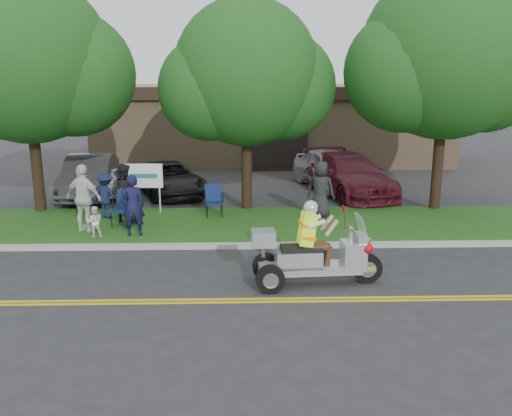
{
  "coord_description": "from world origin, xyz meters",
  "views": [
    {
      "loc": [
        0.31,
        -11.02,
        4.63
      ],
      "look_at": [
        0.67,
        2.0,
        1.38
      ],
      "focal_mm": 38.0,
      "sensor_mm": 36.0,
      "label": 1
    }
  ],
  "objects_px": {
    "parked_car_far_left": "(93,174)",
    "parked_car_mid": "(169,179)",
    "lawn_chair_b": "(124,205)",
    "lawn_chair_a": "(214,198)",
    "parked_car_left": "(90,176)",
    "spectator_adult_mid": "(124,192)",
    "parked_car_right": "(349,175)",
    "parked_car_far_right": "(331,169)",
    "spectator_adult_left": "(133,205)",
    "spectator_adult_right": "(84,198)",
    "trike_scooter": "(311,256)"
  },
  "relations": [
    {
      "from": "spectator_adult_mid",
      "to": "lawn_chair_a",
      "type": "bearing_deg",
      "value": -144.56
    },
    {
      "from": "parked_car_right",
      "to": "parked_car_mid",
      "type": "bearing_deg",
      "value": 164.1
    },
    {
      "from": "lawn_chair_b",
      "to": "parked_car_right",
      "type": "height_order",
      "value": "parked_car_right"
    },
    {
      "from": "lawn_chair_a",
      "to": "parked_car_mid",
      "type": "height_order",
      "value": "parked_car_mid"
    },
    {
      "from": "lawn_chair_a",
      "to": "spectator_adult_left",
      "type": "distance_m",
      "value": 3.1
    },
    {
      "from": "trike_scooter",
      "to": "parked_car_mid",
      "type": "xyz_separation_m",
      "value": [
        -4.36,
        9.49,
        -0.06
      ]
    },
    {
      "from": "trike_scooter",
      "to": "parked_car_far_right",
      "type": "bearing_deg",
      "value": 74.6
    },
    {
      "from": "trike_scooter",
      "to": "parked_car_mid",
      "type": "distance_m",
      "value": 10.45
    },
    {
      "from": "parked_car_left",
      "to": "lawn_chair_b",
      "type": "bearing_deg",
      "value": -68.78
    },
    {
      "from": "trike_scooter",
      "to": "spectator_adult_left",
      "type": "distance_m",
      "value": 5.89
    },
    {
      "from": "lawn_chair_a",
      "to": "spectator_adult_mid",
      "type": "relative_size",
      "value": 0.57
    },
    {
      "from": "lawn_chair_b",
      "to": "parked_car_far_right",
      "type": "distance_m",
      "value": 9.27
    },
    {
      "from": "parked_car_far_left",
      "to": "parked_car_right",
      "type": "xyz_separation_m",
      "value": [
        10.03,
        -0.64,
        0.05
      ]
    },
    {
      "from": "lawn_chair_a",
      "to": "parked_car_left",
      "type": "height_order",
      "value": "parked_car_left"
    },
    {
      "from": "parked_car_far_right",
      "to": "parked_car_far_left",
      "type": "bearing_deg",
      "value": 169.38
    },
    {
      "from": "spectator_adult_mid",
      "to": "parked_car_far_left",
      "type": "height_order",
      "value": "spectator_adult_mid"
    },
    {
      "from": "parked_car_far_left",
      "to": "parked_car_mid",
      "type": "xyz_separation_m",
      "value": [
        3.03,
        -0.38,
        -0.12
      ]
    },
    {
      "from": "parked_car_far_left",
      "to": "parked_car_right",
      "type": "bearing_deg",
      "value": -22.43
    },
    {
      "from": "spectator_adult_left",
      "to": "parked_car_far_right",
      "type": "xyz_separation_m",
      "value": [
        6.77,
        6.88,
        -0.18
      ]
    },
    {
      "from": "spectator_adult_right",
      "to": "parked_car_right",
      "type": "distance_m",
      "value": 10.17
    },
    {
      "from": "parked_car_mid",
      "to": "trike_scooter",
      "type": "bearing_deg",
      "value": -87.1
    },
    {
      "from": "lawn_chair_a",
      "to": "parked_car_far_left",
      "type": "bearing_deg",
      "value": 132.56
    },
    {
      "from": "lawn_chair_a",
      "to": "spectator_adult_mid",
      "type": "distance_m",
      "value": 2.84
    },
    {
      "from": "lawn_chair_a",
      "to": "spectator_adult_left",
      "type": "height_order",
      "value": "spectator_adult_left"
    },
    {
      "from": "trike_scooter",
      "to": "parked_car_right",
      "type": "distance_m",
      "value": 9.6
    },
    {
      "from": "spectator_adult_left",
      "to": "parked_car_far_right",
      "type": "relative_size",
      "value": 0.37
    },
    {
      "from": "lawn_chair_b",
      "to": "parked_car_mid",
      "type": "height_order",
      "value": "parked_car_mid"
    },
    {
      "from": "parked_car_left",
      "to": "parked_car_right",
      "type": "xyz_separation_m",
      "value": [
        10.0,
        0.02,
        0.0
      ]
    },
    {
      "from": "spectator_adult_left",
      "to": "spectator_adult_right",
      "type": "height_order",
      "value": "spectator_adult_right"
    },
    {
      "from": "lawn_chair_b",
      "to": "parked_car_left",
      "type": "relative_size",
      "value": 0.23
    },
    {
      "from": "spectator_adult_right",
      "to": "trike_scooter",
      "type": "bearing_deg",
      "value": 167.75
    },
    {
      "from": "parked_car_far_left",
      "to": "parked_car_far_right",
      "type": "xyz_separation_m",
      "value": [
        9.53,
        0.63,
        0.07
      ]
    },
    {
      "from": "spectator_adult_left",
      "to": "spectator_adult_mid",
      "type": "height_order",
      "value": "spectator_adult_mid"
    },
    {
      "from": "spectator_adult_left",
      "to": "parked_car_far_left",
      "type": "height_order",
      "value": "spectator_adult_left"
    },
    {
      "from": "parked_car_mid",
      "to": "parked_car_far_right",
      "type": "distance_m",
      "value": 6.58
    },
    {
      "from": "parked_car_mid",
      "to": "parked_car_far_right",
      "type": "bearing_deg",
      "value": -12.96
    },
    {
      "from": "trike_scooter",
      "to": "spectator_adult_right",
      "type": "distance_m",
      "value": 7.39
    },
    {
      "from": "spectator_adult_left",
      "to": "parked_car_far_left",
      "type": "xyz_separation_m",
      "value": [
        -2.76,
        6.25,
        -0.25
      ]
    },
    {
      "from": "lawn_chair_a",
      "to": "spectator_adult_mid",
      "type": "bearing_deg",
      "value": -176.19
    },
    {
      "from": "spectator_adult_left",
      "to": "parked_car_mid",
      "type": "bearing_deg",
      "value": -101.45
    },
    {
      "from": "spectator_adult_left",
      "to": "parked_car_right",
      "type": "xyz_separation_m",
      "value": [
        7.27,
        5.61,
        -0.2
      ]
    },
    {
      "from": "trike_scooter",
      "to": "parked_car_left",
      "type": "xyz_separation_m",
      "value": [
        -7.36,
        9.21,
        0.11
      ]
    },
    {
      "from": "spectator_adult_right",
      "to": "parked_car_right",
      "type": "bearing_deg",
      "value": -128.16
    },
    {
      "from": "spectator_adult_right",
      "to": "lawn_chair_b",
      "type": "bearing_deg",
      "value": -126.19
    },
    {
      "from": "spectator_adult_mid",
      "to": "parked_car_right",
      "type": "distance_m",
      "value": 8.82
    },
    {
      "from": "parked_car_mid",
      "to": "parked_car_far_right",
      "type": "height_order",
      "value": "parked_car_far_right"
    },
    {
      "from": "spectator_adult_left",
      "to": "spectator_adult_right",
      "type": "bearing_deg",
      "value": -26.47
    },
    {
      "from": "spectator_adult_mid",
      "to": "parked_car_right",
      "type": "xyz_separation_m",
      "value": [
        7.85,
        4.01,
        -0.22
      ]
    },
    {
      "from": "lawn_chair_b",
      "to": "parked_car_far_left",
      "type": "distance_m",
      "value": 5.61
    },
    {
      "from": "spectator_adult_right",
      "to": "spectator_adult_mid",
      "type": "bearing_deg",
      "value": -107.84
    }
  ]
}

